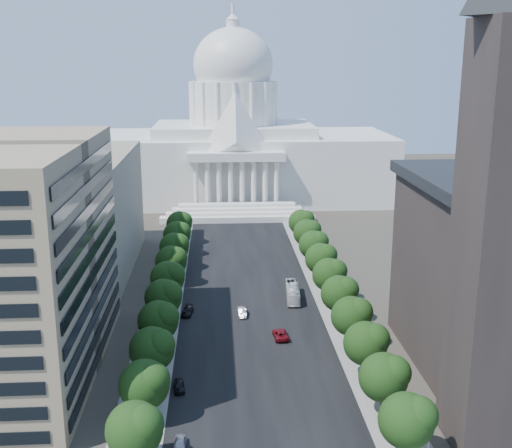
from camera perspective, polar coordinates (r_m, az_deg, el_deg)
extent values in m
cube|color=black|center=(161.94, -0.96, -4.66)|extent=(30.00, 260.00, 0.01)
cube|color=gray|center=(162.26, -7.70, -4.75)|extent=(8.00, 260.00, 0.02)
cube|color=gray|center=(163.83, 5.71, -4.50)|extent=(8.00, 260.00, 0.02)
cube|color=white|center=(251.28, -1.97, 5.14)|extent=(120.00, 50.00, 25.00)
cube|color=white|center=(249.36, -2.00, 8.43)|extent=(60.00, 40.00, 4.00)
cube|color=white|center=(223.38, -1.79, 6.05)|extent=(34.00, 8.00, 3.00)
cylinder|color=white|center=(248.52, -2.02, 10.72)|extent=(32.00, 32.00, 16.00)
ellipsoid|color=white|center=(248.03, -2.05, 13.95)|extent=(30.00, 30.00, 27.60)
cylinder|color=white|center=(248.27, -2.07, 16.95)|extent=(4.80, 4.80, 7.00)
cone|color=white|center=(248.51, -2.08, 17.99)|extent=(5.20, 5.20, 2.50)
cylinder|color=white|center=(248.68, -2.09, 18.56)|extent=(1.20, 1.20, 4.00)
cube|color=gray|center=(172.27, -17.31, 1.04)|extent=(38.00, 52.00, 30.00)
cube|color=#332A27|center=(90.68, 21.22, -1.86)|extent=(11.00, 11.00, 58.00)
sphere|color=black|center=(88.98, -10.77, -17.53)|extent=(7.60, 7.60, 7.60)
sphere|color=black|center=(87.59, -9.97, -17.17)|extent=(5.32, 5.32, 5.32)
cylinder|color=#33261C|center=(101.59, -9.80, -16.22)|extent=(0.56, 0.56, 2.94)
sphere|color=black|center=(99.30, -9.91, -13.88)|extent=(7.60, 7.60, 7.60)
sphere|color=black|center=(97.96, -9.20, -13.51)|extent=(5.32, 5.32, 5.32)
cylinder|color=#33261C|center=(112.03, -9.14, -13.10)|extent=(0.56, 0.56, 2.94)
sphere|color=black|center=(109.96, -9.24, -10.93)|extent=(7.60, 7.60, 7.60)
sphere|color=black|center=(108.66, -8.60, -10.56)|extent=(5.32, 5.32, 5.32)
cylinder|color=#33261C|center=(122.76, -8.62, -10.52)|extent=(0.56, 0.56, 2.94)
sphere|color=black|center=(120.87, -8.70, -8.50)|extent=(7.60, 7.60, 7.60)
sphere|color=black|center=(119.61, -8.11, -8.14)|extent=(5.32, 5.32, 5.32)
cylinder|color=#33261C|center=(133.70, -8.18, -8.36)|extent=(0.56, 0.56, 2.94)
sphere|color=black|center=(131.97, -8.25, -6.48)|extent=(7.60, 7.60, 7.60)
sphere|color=black|center=(130.75, -7.71, -6.13)|extent=(5.32, 5.32, 5.32)
cylinder|color=#33261C|center=(144.81, -7.82, -6.53)|extent=(0.56, 0.56, 2.94)
sphere|color=black|center=(143.21, -7.88, -4.77)|extent=(7.60, 7.60, 7.60)
sphere|color=black|center=(142.03, -7.38, -4.43)|extent=(5.32, 5.32, 5.32)
cylinder|color=#33261C|center=(156.05, -7.51, -4.96)|extent=(0.56, 0.56, 2.94)
sphere|color=black|center=(154.57, -7.56, -3.32)|extent=(7.60, 7.60, 7.60)
sphere|color=black|center=(153.41, -7.10, -2.99)|extent=(5.32, 5.32, 5.32)
cylinder|color=#33261C|center=(167.40, -7.24, -3.60)|extent=(0.56, 0.56, 2.94)
sphere|color=black|center=(166.02, -7.29, -2.06)|extent=(7.60, 7.60, 7.60)
sphere|color=black|center=(164.89, -6.86, -1.75)|extent=(5.32, 5.32, 5.32)
cylinder|color=#33261C|center=(178.83, -7.01, -2.42)|extent=(0.56, 0.56, 2.94)
sphere|color=black|center=(177.54, -7.05, -0.97)|extent=(7.60, 7.60, 7.60)
sphere|color=black|center=(176.43, -6.65, -0.67)|extent=(5.32, 5.32, 5.32)
cylinder|color=#33261C|center=(190.33, -6.80, -1.38)|extent=(0.56, 0.56, 2.94)
sphere|color=black|center=(189.12, -6.84, -0.01)|extent=(7.60, 7.60, 7.60)
sphere|color=black|center=(188.03, -6.46, 0.28)|extent=(5.32, 5.32, 5.32)
sphere|color=black|center=(91.68, 13.21, -16.63)|extent=(7.60, 7.60, 7.60)
sphere|color=black|center=(90.85, 14.23, -16.17)|extent=(5.32, 5.32, 5.32)
cylinder|color=#33261C|center=(103.96, 11.13, -15.52)|extent=(0.56, 0.56, 2.94)
sphere|color=black|center=(101.72, 11.26, -13.22)|extent=(7.60, 7.60, 7.60)
sphere|color=black|center=(100.88, 12.15, -12.79)|extent=(5.32, 5.32, 5.32)
cylinder|color=#33261C|center=(114.18, 9.60, -12.57)|extent=(0.56, 0.56, 2.94)
sphere|color=black|center=(112.15, 9.70, -10.42)|extent=(7.60, 7.60, 7.60)
sphere|color=black|center=(111.31, 10.49, -10.01)|extent=(5.32, 5.32, 5.32)
cylinder|color=#33261C|center=(124.72, 8.36, -10.10)|extent=(0.56, 0.56, 2.94)
sphere|color=black|center=(122.86, 8.44, -8.10)|extent=(7.60, 7.60, 7.60)
sphere|color=black|center=(122.02, 9.15, -7.71)|extent=(5.32, 5.32, 5.32)
cylinder|color=#33261C|center=(135.51, 7.32, -8.01)|extent=(0.56, 0.56, 2.94)
sphere|color=black|center=(133.80, 7.39, -6.15)|extent=(7.60, 7.60, 7.60)
sphere|color=black|center=(132.96, 8.03, -5.79)|extent=(5.32, 5.32, 5.32)
cylinder|color=#33261C|center=(146.48, 6.45, -6.24)|extent=(0.56, 0.56, 2.94)
sphere|color=black|center=(144.90, 6.50, -4.50)|extent=(7.60, 7.60, 7.60)
sphere|color=black|center=(144.06, 7.09, -4.15)|extent=(5.32, 5.32, 5.32)
cylinder|color=#33261C|center=(157.60, 5.71, -4.71)|extent=(0.56, 0.56, 2.94)
sphere|color=black|center=(156.13, 5.75, -3.08)|extent=(7.60, 7.60, 7.60)
sphere|color=black|center=(155.30, 6.29, -2.75)|extent=(5.32, 5.32, 5.32)
cylinder|color=#33261C|center=(168.85, 5.06, -3.38)|extent=(0.56, 0.56, 2.94)
sphere|color=black|center=(167.48, 5.10, -1.85)|extent=(7.60, 7.60, 7.60)
sphere|color=black|center=(166.64, 5.60, -1.54)|extent=(5.32, 5.32, 5.32)
cylinder|color=#33261C|center=(180.19, 4.50, -2.22)|extent=(0.56, 0.56, 2.94)
sphere|color=black|center=(178.90, 4.53, -0.78)|extent=(7.60, 7.60, 7.60)
sphere|color=black|center=(178.07, 5.00, -0.48)|extent=(5.32, 5.32, 5.32)
cylinder|color=#33261C|center=(191.61, 4.01, -1.20)|extent=(0.56, 0.56, 2.94)
sphere|color=black|center=(190.40, 4.03, 0.16)|extent=(7.60, 7.60, 7.60)
sphere|color=black|center=(189.57, 4.47, 0.44)|extent=(5.32, 5.32, 5.32)
cylinder|color=gray|center=(91.64, 15.09, -18.00)|extent=(0.18, 0.18, 9.00)
cylinder|color=gray|center=(89.09, 14.52, -15.74)|extent=(2.40, 0.14, 0.14)
sphere|color=gray|center=(88.82, 13.81, -15.87)|extent=(0.44, 0.44, 0.44)
cylinder|color=gray|center=(112.56, 11.05, -11.33)|extent=(0.18, 0.18, 9.00)
cylinder|color=gray|center=(110.49, 10.54, -9.36)|extent=(2.40, 0.14, 0.14)
sphere|color=gray|center=(110.27, 9.98, -9.44)|extent=(0.44, 0.44, 0.44)
cylinder|color=gray|center=(134.87, 8.42, -6.78)|extent=(0.18, 0.18, 9.00)
cylinder|color=gray|center=(133.15, 7.98, -5.07)|extent=(2.40, 0.14, 0.14)
sphere|color=gray|center=(132.97, 7.51, -5.13)|extent=(0.44, 0.44, 0.44)
cylinder|color=gray|center=(157.99, 6.57, -3.53)|extent=(0.18, 0.18, 9.00)
cylinder|color=gray|center=(156.53, 6.19, -2.04)|extent=(2.40, 0.14, 0.14)
sphere|color=gray|center=(156.37, 5.79, -2.08)|extent=(0.44, 0.44, 0.44)
cylinder|color=gray|center=(181.61, 5.22, -1.11)|extent=(0.18, 0.18, 9.00)
cylinder|color=gray|center=(180.34, 4.87, 0.20)|extent=(2.40, 0.14, 0.14)
sphere|color=gray|center=(180.21, 4.52, 0.16)|extent=(0.44, 0.44, 0.44)
cylinder|color=gray|center=(205.56, 4.17, 0.75)|extent=(0.18, 0.18, 9.00)
cylinder|color=gray|center=(204.43, 3.86, 1.91)|extent=(2.40, 0.14, 0.14)
sphere|color=gray|center=(204.32, 3.56, 1.88)|extent=(0.44, 0.44, 0.44)
imported|color=black|center=(109.60, -6.85, -14.10)|extent=(2.29, 4.55, 1.49)
imported|color=#9B9CA2|center=(137.61, -1.27, -7.84)|extent=(1.89, 4.84, 1.57)
imported|color=maroon|center=(127.18, 2.19, -9.78)|extent=(3.06, 5.94, 1.60)
imported|color=black|center=(138.88, -6.12, -7.73)|extent=(2.75, 5.38, 1.49)
imported|color=#B2B4BB|center=(95.23, -6.79, -18.89)|extent=(1.77, 4.37, 1.49)
imported|color=silver|center=(146.60, 3.28, -6.07)|extent=(3.60, 12.07, 3.32)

